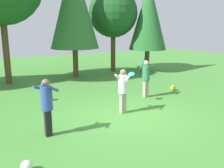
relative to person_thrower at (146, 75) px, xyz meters
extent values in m
plane|color=#478C38|center=(-2.06, -1.80, -1.02)|extent=(40.00, 40.00, 0.00)
cube|color=gray|center=(0.00, 0.00, -0.62)|extent=(0.19, 0.22, 0.80)
cylinder|color=#2D7551|center=(0.00, 0.00, 0.12)|extent=(0.34, 0.34, 0.69)
sphere|color=beige|center=(0.00, 0.00, 0.57)|extent=(0.23, 0.23, 0.23)
cylinder|color=#2D7551|center=(0.08, -0.18, 0.42)|extent=(0.57, 0.32, 0.13)
cylinder|color=#2D7551|center=(-0.08, 0.18, 0.59)|extent=(0.38, 0.23, 0.54)
cube|color=gray|center=(-2.03, -1.39, -0.63)|extent=(0.19, 0.22, 0.78)
cylinder|color=silver|center=(-2.03, -1.39, 0.10)|extent=(0.34, 0.34, 0.68)
sphere|color=#8C6647|center=(-2.03, -1.39, 0.54)|extent=(0.22, 0.22, 0.22)
cylinder|color=silver|center=(-2.17, -1.24, 0.32)|extent=(0.44, 0.43, 0.38)
cylinder|color=silver|center=(-1.89, -1.53, 0.37)|extent=(0.47, 0.46, 0.20)
cube|color=black|center=(-5.01, -2.07, -0.61)|extent=(0.19, 0.22, 0.81)
cylinder|color=#334C9E|center=(-5.01, -2.07, 0.15)|extent=(0.34, 0.34, 0.71)
sphere|color=#8C6647|center=(-5.01, -2.07, 0.61)|extent=(0.23, 0.23, 0.23)
cylinder|color=#334C9E|center=(-5.08, -1.89, 0.41)|extent=(0.58, 0.30, 0.28)
cylinder|color=#334C9E|center=(-4.93, -2.26, 0.51)|extent=(0.56, 0.29, 0.36)
cylinder|color=#2393D1|center=(-1.10, -0.49, 0.24)|extent=(0.36, 0.36, 0.16)
sphere|color=yellow|center=(1.93, 0.31, -0.88)|extent=(0.27, 0.27, 0.27)
sphere|color=white|center=(-5.94, -3.77, -0.88)|extent=(0.27, 0.27, 0.27)
sphere|color=blue|center=(-4.03, 1.54, -0.88)|extent=(0.27, 0.27, 0.27)
cylinder|color=brown|center=(-1.20, 5.95, 0.64)|extent=(0.33, 0.33, 3.32)
cone|color=#337033|center=(-1.20, 5.95, 3.47)|extent=(2.99, 2.99, 5.32)
cylinder|color=brown|center=(3.91, 5.36, 0.41)|extent=(0.33, 0.33, 2.86)
cone|color=#28662D|center=(3.91, 5.36, 2.85)|extent=(2.58, 2.58, 4.58)
cylinder|color=brown|center=(-5.23, 5.94, 1.03)|extent=(0.35, 0.35, 4.10)
cylinder|color=brown|center=(1.87, 6.64, 0.51)|extent=(0.33, 0.33, 3.05)
sphere|color=#1E5123|center=(1.87, 6.64, 3.04)|extent=(3.35, 3.35, 3.35)
camera|label=1|loc=(-6.65, -9.24, 2.24)|focal=40.70mm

